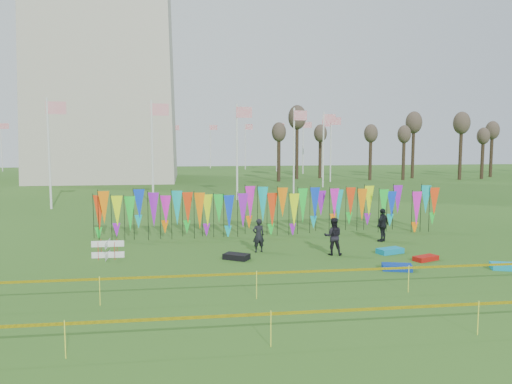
{
  "coord_description": "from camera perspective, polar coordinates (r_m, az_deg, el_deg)",
  "views": [
    {
      "loc": [
        -4.13,
        -17.73,
        4.97
      ],
      "look_at": [
        -0.86,
        6.0,
        2.49
      ],
      "focal_mm": 35.0,
      "sensor_mm": 36.0,
      "label": 1
    }
  ],
  "objects": [
    {
      "name": "kite_bag_red",
      "position": [
        22.06,
        18.82,
        -7.17
      ],
      "size": [
        1.18,
        0.86,
        0.2
      ],
      "primitive_type": "cube",
      "rotation": [
        0.0,
        0.0,
        0.39
      ],
      "color": "#B3140B",
      "rests_on": "ground"
    },
    {
      "name": "tree_line",
      "position": [
        71.54,
        22.62,
        6.41
      ],
      "size": [
        53.92,
        1.92,
        7.84
      ],
      "color": "#35291A",
      "rests_on": "ground"
    },
    {
      "name": "caution_tape_near",
      "position": [
        16.18,
        6.48,
        -9.14
      ],
      "size": [
        26.0,
        0.02,
        0.9
      ],
      "color": "yellow",
      "rests_on": "ground"
    },
    {
      "name": "box_kite",
      "position": [
        22.14,
        -16.58,
        -6.3
      ],
      "size": [
        0.69,
        0.69,
        0.76
      ],
      "rotation": [
        0.0,
        0.0,
        -0.01
      ],
      "color": "red",
      "rests_on": "ground"
    },
    {
      "name": "kite_bag_turquoise",
      "position": [
        22.96,
        15.06,
        -6.5
      ],
      "size": [
        1.28,
        0.92,
        0.23
      ],
      "primitive_type": "cube",
      "rotation": [
        0.0,
        0.0,
        0.33
      ],
      "color": "#0B88AF",
      "rests_on": "ground"
    },
    {
      "name": "kite_bag_black",
      "position": [
        21.11,
        -2.25,
        -7.38
      ],
      "size": [
        1.2,
        1.06,
        0.24
      ],
      "primitive_type": "cube",
      "rotation": [
        0.0,
        0.0,
        -0.57
      ],
      "color": "black",
      "rests_on": "ground"
    },
    {
      "name": "ground",
      "position": [
        18.87,
        5.14,
        -9.39
      ],
      "size": [
        160.0,
        160.0,
        0.0
      ],
      "primitive_type": "plane",
      "color": "#264E16",
      "rests_on": "ground"
    },
    {
      "name": "caution_tape_far",
      "position": [
        12.8,
        10.67,
        -13.29
      ],
      "size": [
        26.0,
        0.02,
        0.9
      ],
      "color": "yellow",
      "rests_on": "ground"
    },
    {
      "name": "banner_row",
      "position": [
        26.3,
        1.86,
        -1.62
      ],
      "size": [
        18.64,
        0.64,
        2.41
      ],
      "color": "black",
      "rests_on": "ground"
    },
    {
      "name": "person_left",
      "position": [
        22.3,
        0.28,
        -4.99
      ],
      "size": [
        0.63,
        0.51,
        1.51
      ],
      "primitive_type": "imported",
      "rotation": [
        0.0,
        0.0,
        3.36
      ],
      "color": "black",
      "rests_on": "ground"
    },
    {
      "name": "person_right",
      "position": [
        25.39,
        14.28,
        -3.67
      ],
      "size": [
        1.1,
        1.03,
        1.65
      ],
      "primitive_type": "imported",
      "rotation": [
        0.0,
        0.0,
        3.82
      ],
      "color": "black",
      "rests_on": "ground"
    },
    {
      "name": "kite_bag_teal",
      "position": [
        21.78,
        26.87,
        -7.6
      ],
      "size": [
        1.38,
        0.97,
        0.24
      ],
      "primitive_type": "cube",
      "rotation": [
        0.0,
        0.0,
        -0.32
      ],
      "color": "#0D97BB",
      "rests_on": "ground"
    },
    {
      "name": "kite_bag_blue",
      "position": [
        20.14,
        15.81,
        -8.27
      ],
      "size": [
        1.23,
        0.87,
        0.23
      ],
      "primitive_type": "cube",
      "rotation": [
        0.0,
        0.0,
        -0.29
      ],
      "color": "#09339F",
      "rests_on": "ground"
    },
    {
      "name": "person_mid",
      "position": [
        22.02,
        8.82,
        -5.03
      ],
      "size": [
        0.89,
        0.65,
        1.64
      ],
      "primitive_type": "imported",
      "rotation": [
        0.0,
        0.0,
        2.93
      ],
      "color": "black",
      "rests_on": "ground"
    },
    {
      "name": "flagpole_ring",
      "position": [
        66.47,
        -16.46,
        4.82
      ],
      "size": [
        57.4,
        56.16,
        8.0
      ],
      "color": "silver",
      "rests_on": "ground"
    }
  ]
}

